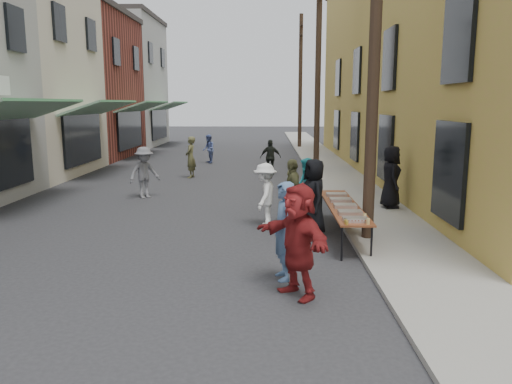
{
  "coord_description": "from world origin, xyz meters",
  "views": [
    {
      "loc": [
        2.02,
        -7.98,
        3.08
      ],
      "look_at": [
        1.8,
        2.02,
        1.3
      ],
      "focal_mm": 35.0,
      "sensor_mm": 36.0,
      "label": 1
    }
  ],
  "objects_px": {
    "serving_table": "(343,206)",
    "server": "(391,177)",
    "utility_pole_near": "(375,35)",
    "catering_tray_sausage": "(355,219)",
    "utility_pole_mid": "(318,71)",
    "utility_pole_far": "(300,82)",
    "guest_front_a": "(314,197)",
    "guest_front_c": "(306,185)"
  },
  "relations": [
    {
      "from": "utility_pole_far",
      "to": "guest_front_a",
      "type": "height_order",
      "value": "utility_pole_far"
    },
    {
      "from": "serving_table",
      "to": "guest_front_c",
      "type": "relative_size",
      "value": 2.56
    },
    {
      "from": "catering_tray_sausage",
      "to": "guest_front_c",
      "type": "xyz_separation_m",
      "value": [
        -0.66,
        4.29,
        -0.01
      ]
    },
    {
      "from": "utility_pole_far",
      "to": "guest_front_c",
      "type": "xyz_separation_m",
      "value": [
        -1.16,
        -20.93,
        -3.72
      ]
    },
    {
      "from": "serving_table",
      "to": "guest_front_a",
      "type": "distance_m",
      "value": 0.71
    },
    {
      "from": "serving_table",
      "to": "server",
      "type": "height_order",
      "value": "server"
    },
    {
      "from": "serving_table",
      "to": "server",
      "type": "relative_size",
      "value": 2.24
    },
    {
      "from": "utility_pole_mid",
      "to": "serving_table",
      "type": "relative_size",
      "value": 2.25
    },
    {
      "from": "utility_pole_mid",
      "to": "catering_tray_sausage",
      "type": "bearing_deg",
      "value": -92.17
    },
    {
      "from": "guest_front_c",
      "to": "catering_tray_sausage",
      "type": "bearing_deg",
      "value": 5.29
    },
    {
      "from": "guest_front_a",
      "to": "guest_front_c",
      "type": "relative_size",
      "value": 1.16
    },
    {
      "from": "utility_pole_far",
      "to": "server",
      "type": "height_order",
      "value": "utility_pole_far"
    },
    {
      "from": "guest_front_a",
      "to": "server",
      "type": "height_order",
      "value": "server"
    },
    {
      "from": "utility_pole_near",
      "to": "serving_table",
      "type": "distance_m",
      "value": 3.84
    },
    {
      "from": "utility_pole_mid",
      "to": "guest_front_c",
      "type": "height_order",
      "value": "utility_pole_mid"
    },
    {
      "from": "utility_pole_mid",
      "to": "catering_tray_sausage",
      "type": "xyz_separation_m",
      "value": [
        -0.5,
        -13.22,
        -3.71
      ]
    },
    {
      "from": "utility_pole_near",
      "to": "server",
      "type": "xyz_separation_m",
      "value": [
        1.3,
        3.3,
        -3.51
      ]
    },
    {
      "from": "utility_pole_mid",
      "to": "serving_table",
      "type": "height_order",
      "value": "utility_pole_mid"
    },
    {
      "from": "utility_pole_near",
      "to": "server",
      "type": "height_order",
      "value": "utility_pole_near"
    },
    {
      "from": "utility_pole_near",
      "to": "guest_front_c",
      "type": "distance_m",
      "value": 4.96
    },
    {
      "from": "utility_pole_mid",
      "to": "guest_front_a",
      "type": "relative_size",
      "value": 4.98
    },
    {
      "from": "server",
      "to": "guest_front_c",
      "type": "bearing_deg",
      "value": 97.15
    },
    {
      "from": "utility_pole_mid",
      "to": "serving_table",
      "type": "distance_m",
      "value": 12.18
    },
    {
      "from": "guest_front_c",
      "to": "server",
      "type": "bearing_deg",
      "value": 91.7
    },
    {
      "from": "utility_pole_far",
      "to": "guest_front_a",
      "type": "distance_m",
      "value": 23.69
    },
    {
      "from": "utility_pole_far",
      "to": "guest_front_a",
      "type": "xyz_separation_m",
      "value": [
        -1.16,
        -23.39,
        -3.6
      ]
    },
    {
      "from": "utility_pole_near",
      "to": "catering_tray_sausage",
      "type": "height_order",
      "value": "utility_pole_near"
    },
    {
      "from": "guest_front_a",
      "to": "server",
      "type": "xyz_separation_m",
      "value": [
        2.46,
        2.69,
        0.09
      ]
    },
    {
      "from": "utility_pole_far",
      "to": "catering_tray_sausage",
      "type": "bearing_deg",
      "value": -91.14
    },
    {
      "from": "catering_tray_sausage",
      "to": "guest_front_c",
      "type": "relative_size",
      "value": 0.32
    },
    {
      "from": "serving_table",
      "to": "utility_pole_mid",
      "type": "bearing_deg",
      "value": 87.52
    },
    {
      "from": "utility_pole_near",
      "to": "guest_front_a",
      "type": "relative_size",
      "value": 4.98
    },
    {
      "from": "guest_front_a",
      "to": "utility_pole_mid",
      "type": "bearing_deg",
      "value": 158.95
    },
    {
      "from": "utility_pole_near",
      "to": "guest_front_c",
      "type": "relative_size",
      "value": 5.77
    },
    {
      "from": "server",
      "to": "utility_pole_mid",
      "type": "bearing_deg",
      "value": 10.44
    },
    {
      "from": "guest_front_a",
      "to": "serving_table",
      "type": "bearing_deg",
      "value": 59.91
    },
    {
      "from": "serving_table",
      "to": "utility_pole_near",
      "type": "bearing_deg",
      "value": -40.92
    },
    {
      "from": "utility_pole_mid",
      "to": "server",
      "type": "height_order",
      "value": "utility_pole_mid"
    },
    {
      "from": "guest_front_c",
      "to": "server",
      "type": "relative_size",
      "value": 0.87
    },
    {
      "from": "utility_pole_mid",
      "to": "guest_front_a",
      "type": "bearing_deg",
      "value": -95.84
    },
    {
      "from": "server",
      "to": "guest_front_a",
      "type": "bearing_deg",
      "value": 139.43
    },
    {
      "from": "utility_pole_near",
      "to": "guest_front_c",
      "type": "xyz_separation_m",
      "value": [
        -1.16,
        3.07,
        -3.72
      ]
    }
  ]
}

